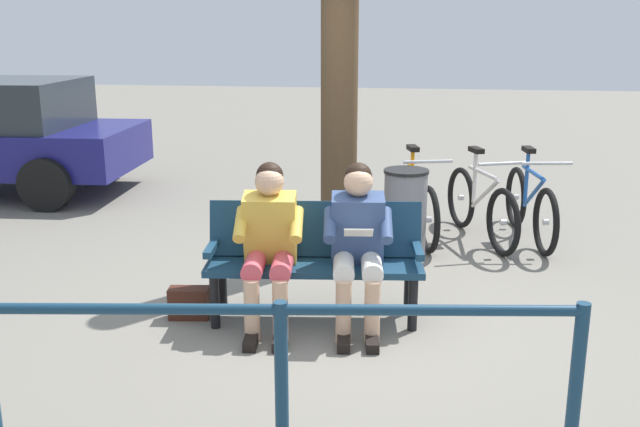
{
  "coord_description": "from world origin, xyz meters",
  "views": [
    {
      "loc": [
        -0.48,
        4.94,
        2.17
      ],
      "look_at": [
        0.27,
        -0.32,
        0.75
      ],
      "focal_mm": 40.13,
      "sensor_mm": 36.0,
      "label": 1
    }
  ],
  "objects_px": {
    "tree_trunk": "(339,66)",
    "bicycle_silver": "(481,206)",
    "bench": "(315,252)",
    "person_reading": "(358,239)",
    "person_companion": "(269,238)",
    "bicycle_black": "(416,204)",
    "litter_bin": "(405,215)",
    "handbag": "(189,303)",
    "bicycle_purple": "(530,206)"
  },
  "relations": [
    {
      "from": "person_companion",
      "to": "handbag",
      "type": "relative_size",
      "value": 4.0
    },
    {
      "from": "bicycle_silver",
      "to": "bicycle_black",
      "type": "relative_size",
      "value": 0.98
    },
    {
      "from": "bench",
      "to": "bicycle_black",
      "type": "bearing_deg",
      "value": -114.65
    },
    {
      "from": "bench",
      "to": "bicycle_black",
      "type": "xyz_separation_m",
      "value": [
        -0.72,
        -2.2,
        -0.15
      ]
    },
    {
      "from": "bench",
      "to": "person_companion",
      "type": "relative_size",
      "value": 1.37
    },
    {
      "from": "bench",
      "to": "handbag",
      "type": "height_order",
      "value": "bench"
    },
    {
      "from": "bench",
      "to": "tree_trunk",
      "type": "distance_m",
      "value": 1.94
    },
    {
      "from": "bench",
      "to": "bicycle_silver",
      "type": "bearing_deg",
      "value": -128.78
    },
    {
      "from": "handbag",
      "to": "tree_trunk",
      "type": "distance_m",
      "value": 2.53
    },
    {
      "from": "person_companion",
      "to": "bicycle_black",
      "type": "distance_m",
      "value": 2.62
    },
    {
      "from": "person_reading",
      "to": "litter_bin",
      "type": "height_order",
      "value": "person_reading"
    },
    {
      "from": "person_reading",
      "to": "handbag",
      "type": "bearing_deg",
      "value": -3.78
    },
    {
      "from": "tree_trunk",
      "to": "person_companion",
      "type": "bearing_deg",
      "value": 79.38
    },
    {
      "from": "person_companion",
      "to": "bicycle_black",
      "type": "height_order",
      "value": "person_companion"
    },
    {
      "from": "tree_trunk",
      "to": "litter_bin",
      "type": "relative_size",
      "value": 4.16
    },
    {
      "from": "person_reading",
      "to": "handbag",
      "type": "xyz_separation_m",
      "value": [
        1.27,
        0.06,
        -0.54
      ]
    },
    {
      "from": "bench",
      "to": "person_companion",
      "type": "height_order",
      "value": "person_companion"
    },
    {
      "from": "tree_trunk",
      "to": "bicycle_black",
      "type": "distance_m",
      "value": 1.77
    },
    {
      "from": "handbag",
      "to": "person_companion",
      "type": "bearing_deg",
      "value": 178.86
    },
    {
      "from": "handbag",
      "to": "tree_trunk",
      "type": "bearing_deg",
      "value": -119.85
    },
    {
      "from": "person_companion",
      "to": "bicycle_black",
      "type": "relative_size",
      "value": 0.73
    },
    {
      "from": "person_companion",
      "to": "bicycle_black",
      "type": "xyz_separation_m",
      "value": [
        -1.03,
        -2.4,
        -0.3
      ]
    },
    {
      "from": "tree_trunk",
      "to": "bicycle_purple",
      "type": "distance_m",
      "value": 2.5
    },
    {
      "from": "bench",
      "to": "bicycle_silver",
      "type": "relative_size",
      "value": 1.03
    },
    {
      "from": "litter_bin",
      "to": "handbag",
      "type": "bearing_deg",
      "value": 46.6
    },
    {
      "from": "bench",
      "to": "litter_bin",
      "type": "relative_size",
      "value": 1.91
    },
    {
      "from": "litter_bin",
      "to": "bicycle_black",
      "type": "height_order",
      "value": "bicycle_black"
    },
    {
      "from": "bicycle_silver",
      "to": "bench",
      "type": "bearing_deg",
      "value": -52.58
    },
    {
      "from": "bicycle_purple",
      "to": "bicycle_silver",
      "type": "relative_size",
      "value": 1.04
    },
    {
      "from": "tree_trunk",
      "to": "bicycle_purple",
      "type": "bearing_deg",
      "value": -156.44
    },
    {
      "from": "person_reading",
      "to": "litter_bin",
      "type": "distance_m",
      "value": 1.64
    },
    {
      "from": "person_companion",
      "to": "tree_trunk",
      "type": "bearing_deg",
      "value": -107.03
    },
    {
      "from": "tree_trunk",
      "to": "bicycle_black",
      "type": "bearing_deg",
      "value": -133.94
    },
    {
      "from": "person_companion",
      "to": "tree_trunk",
      "type": "height_order",
      "value": "tree_trunk"
    },
    {
      "from": "bench",
      "to": "bicycle_silver",
      "type": "height_order",
      "value": "bicycle_silver"
    },
    {
      "from": "person_reading",
      "to": "litter_bin",
      "type": "relative_size",
      "value": 1.39
    },
    {
      "from": "bicycle_black",
      "to": "handbag",
      "type": "bearing_deg",
      "value": -50.05
    },
    {
      "from": "litter_bin",
      "to": "bench",
      "type": "bearing_deg",
      "value": 66.69
    },
    {
      "from": "tree_trunk",
      "to": "bicycle_purple",
      "type": "relative_size",
      "value": 2.15
    },
    {
      "from": "person_reading",
      "to": "person_companion",
      "type": "bearing_deg",
      "value": -0.05
    },
    {
      "from": "bench",
      "to": "person_reading",
      "type": "relative_size",
      "value": 1.37
    },
    {
      "from": "litter_bin",
      "to": "bicycle_black",
      "type": "bearing_deg",
      "value": -97.06
    },
    {
      "from": "handbag",
      "to": "bicycle_black",
      "type": "xyz_separation_m",
      "value": [
        -1.66,
        -2.38,
        0.24
      ]
    },
    {
      "from": "bicycle_silver",
      "to": "bicycle_black",
      "type": "bearing_deg",
      "value": -111.38
    },
    {
      "from": "tree_trunk",
      "to": "litter_bin",
      "type": "xyz_separation_m",
      "value": [
        -0.63,
        -0.02,
        -1.36
      ]
    },
    {
      "from": "person_reading",
      "to": "bicycle_purple",
      "type": "relative_size",
      "value": 0.72
    },
    {
      "from": "person_companion",
      "to": "bicycle_black",
      "type": "bearing_deg",
      "value": -119.59
    },
    {
      "from": "litter_bin",
      "to": "bicycle_black",
      "type": "distance_m",
      "value": 0.73
    },
    {
      "from": "bicycle_purple",
      "to": "person_reading",
      "type": "bearing_deg",
      "value": -41.85
    },
    {
      "from": "tree_trunk",
      "to": "bicycle_silver",
      "type": "height_order",
      "value": "tree_trunk"
    }
  ]
}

